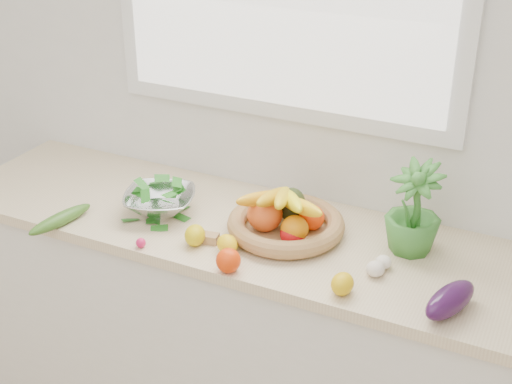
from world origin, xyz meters
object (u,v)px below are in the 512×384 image
at_px(colander_with_spinach, 160,197).
at_px(potted_herb, 414,209).
at_px(eggplant, 450,300).
at_px(cucumber, 60,219).
at_px(apple, 293,234).
at_px(fruit_basket, 285,218).

bearing_deg(colander_with_spinach, potted_herb, 9.70).
xyz_separation_m(eggplant, cucumber, (-1.32, -0.09, -0.02)).
bearing_deg(eggplant, cucumber, -176.26).
bearing_deg(potted_herb, apple, -158.01).
xyz_separation_m(eggplant, colander_with_spinach, (-1.06, 0.14, 0.02)).
relative_size(potted_herb, colander_with_spinach, 0.99).
height_order(apple, cucumber, apple).
relative_size(apple, colander_with_spinach, 0.26).
height_order(apple, colander_with_spinach, colander_with_spinach).
distance_m(cucumber, potted_herb, 1.19).
bearing_deg(cucumber, eggplant, 3.74).
distance_m(apple, colander_with_spinach, 0.51).
xyz_separation_m(cucumber, colander_with_spinach, (0.26, 0.22, 0.04)).
height_order(cucumber, potted_herb, potted_herb).
height_order(eggplant, cucumber, eggplant).
distance_m(apple, eggplant, 0.56).
relative_size(eggplant, colander_with_spinach, 0.66).
distance_m(apple, fruit_basket, 0.09).
height_order(apple, eggplant, eggplant).
bearing_deg(eggplant, colander_with_spinach, 172.55).
bearing_deg(cucumber, potted_herb, 18.25).
xyz_separation_m(potted_herb, colander_with_spinach, (-0.87, -0.15, -0.08)).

